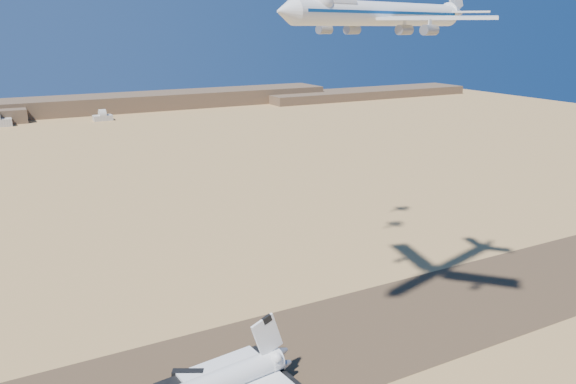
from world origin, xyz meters
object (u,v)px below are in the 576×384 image
shuttle (222,383)px  carrier_747 (377,14)px  chase_jet_e (324,5)px  chase_jet_f (343,17)px

shuttle → carrier_747: carrier_747 is taller
chase_jet_e → chase_jet_f: size_ratio=1.02×
carrier_747 → chase_jet_f: 77.66m
shuttle → carrier_747: size_ratio=0.54×
shuttle → carrier_747: bearing=1.1°
shuttle → chase_jet_f: bearing=34.9°
carrier_747 → chase_jet_e: size_ratio=5.49×
chase_jet_e → chase_jet_f: 28.52m
chase_jet_e → carrier_747: bearing=-122.6°
chase_jet_f → shuttle: bearing=-143.4°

